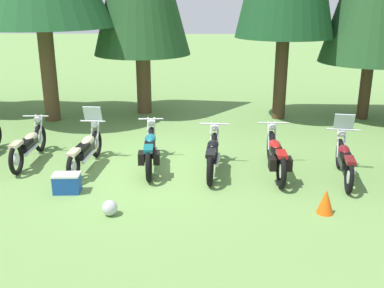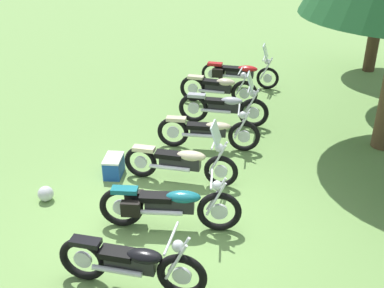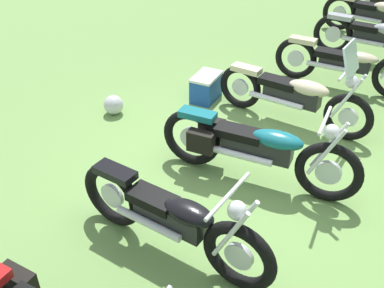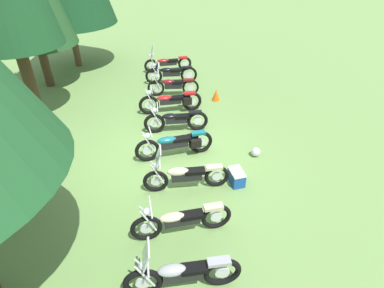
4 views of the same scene
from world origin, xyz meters
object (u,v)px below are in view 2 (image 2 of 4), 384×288
object	(u,v)px
motorcycle_0	(239,72)
motorcycle_6	(132,263)
motorcycle_4	(182,161)
dropped_helmet	(46,194)
motorcycle_2	(224,107)
motorcycle_5	(167,205)
motorcycle_3	(209,131)
picnic_cooler	(114,166)
motorcycle_1	(219,88)

from	to	relation	value
motorcycle_0	motorcycle_6	size ratio (longest dim) A/B	1.06
motorcycle_4	dropped_helmet	bearing A→B (deg)	-152.42
motorcycle_2	motorcycle_6	bearing A→B (deg)	-94.71
motorcycle_5	motorcycle_6	xyz separation A→B (m)	(1.46, -0.23, -0.02)
motorcycle_2	motorcycle_3	xyz separation A→B (m)	(1.36, -0.23, -0.04)
motorcycle_0	motorcycle_2	xyz separation A→B (m)	(2.82, -0.19, 0.02)
motorcycle_6	picnic_cooler	world-z (taller)	motorcycle_6
motorcycle_4	picnic_cooler	size ratio (longest dim) A/B	4.07
motorcycle_0	motorcycle_3	size ratio (longest dim) A/B	1.01
motorcycle_3	motorcycle_5	size ratio (longest dim) A/B	0.96
motorcycle_2	motorcycle_3	world-z (taller)	motorcycle_2
motorcycle_4	motorcycle_6	world-z (taller)	motorcycle_4
motorcycle_6	dropped_helmet	bearing A→B (deg)	143.06
motorcycle_2	motorcycle_6	world-z (taller)	motorcycle_2
picnic_cooler	dropped_helmet	bearing A→B (deg)	-42.21
picnic_cooler	dropped_helmet	distance (m)	1.48
motorcycle_0	dropped_helmet	size ratio (longest dim) A/B	7.99
motorcycle_5	picnic_cooler	size ratio (longest dim) A/B	4.26
dropped_helmet	motorcycle_1	bearing A→B (deg)	152.53
motorcycle_0	motorcycle_4	world-z (taller)	motorcycle_4
motorcycle_3	motorcycle_0	bearing A→B (deg)	83.52
motorcycle_6	dropped_helmet	xyz separation A→B (m)	(-1.94, -2.20, -0.30)
dropped_helmet	motorcycle_6	bearing A→B (deg)	48.58
motorcycle_0	picnic_cooler	bearing A→B (deg)	-105.86
motorcycle_5	motorcycle_6	distance (m)	1.48
motorcycle_2	motorcycle_1	bearing A→B (deg)	104.38
motorcycle_5	dropped_helmet	bearing A→B (deg)	164.55
motorcycle_4	motorcycle_6	size ratio (longest dim) A/B	1.04
motorcycle_0	motorcycle_2	size ratio (longest dim) A/B	1.04
picnic_cooler	motorcycle_3	bearing A→B (deg)	128.94
motorcycle_1	motorcycle_5	xyz separation A→B (m)	(5.75, -0.31, 0.01)
motorcycle_4	motorcycle_5	xyz separation A→B (m)	(1.52, 0.01, 0.01)
motorcycle_1	motorcycle_6	size ratio (longest dim) A/B	0.98
motorcycle_2	motorcycle_4	distance (m)	2.92
motorcycle_3	motorcycle_6	distance (m)	4.52
motorcycle_4	dropped_helmet	xyz separation A→B (m)	(1.04, -2.42, -0.31)
motorcycle_1	picnic_cooler	distance (m)	4.53
motorcycle_3	motorcycle_4	world-z (taller)	motorcycle_4
motorcycle_3	motorcycle_4	size ratio (longest dim) A/B	1.00
motorcycle_3	motorcycle_6	xyz separation A→B (m)	(4.48, -0.58, 0.01)
dropped_helmet	motorcycle_3	bearing A→B (deg)	132.40
motorcycle_1	motorcycle_3	distance (m)	2.73
motorcycle_3	motorcycle_2	bearing A→B (deg)	79.64
motorcycle_2	motorcycle_4	xyz separation A→B (m)	(2.86, -0.59, -0.02)
motorcycle_2	picnic_cooler	size ratio (longest dim) A/B	3.98
motorcycle_0	dropped_helmet	xyz separation A→B (m)	(6.72, -3.19, -0.31)
picnic_cooler	motorcycle_5	bearing A→B (deg)	42.42
picnic_cooler	motorcycle_1	bearing A→B (deg)	157.29
motorcycle_1	picnic_cooler	world-z (taller)	motorcycle_1
motorcycle_5	motorcycle_6	world-z (taller)	motorcycle_5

